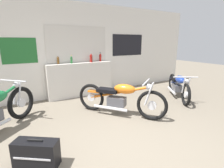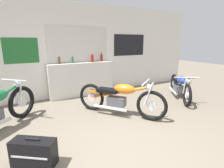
{
  "view_description": "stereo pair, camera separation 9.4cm",
  "coord_description": "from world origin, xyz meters",
  "views": [
    {
      "loc": [
        -1.37,
        -1.94,
        1.68
      ],
      "look_at": [
        0.65,
        1.48,
        0.7
      ],
      "focal_mm": 28.0,
      "sensor_mm": 36.0,
      "label": 1
    },
    {
      "loc": [
        -1.29,
        -1.98,
        1.68
      ],
      "look_at": [
        0.65,
        1.48,
        0.7
      ],
      "focal_mm": 28.0,
      "sensor_mm": 36.0,
      "label": 2
    }
  ],
  "objects": [
    {
      "name": "motorcycle_orange",
      "position": [
        0.71,
        1.25,
        0.42
      ],
      "size": [
        1.34,
        1.77,
        0.86
      ],
      "color": "black",
      "rests_on": "ground_plane"
    },
    {
      "name": "bottle_left_center",
      "position": [
        0.22,
        3.1,
        1.15
      ],
      "size": [
        0.06,
        0.06,
        0.24
      ],
      "color": "#23662D",
      "rests_on": "sill_counter"
    },
    {
      "name": "wall_back",
      "position": [
        0.02,
        3.29,
        1.41
      ],
      "size": [
        10.0,
        0.07,
        2.8
      ],
      "color": "silver",
      "rests_on": "ground_plane"
    },
    {
      "name": "bottle_center",
      "position": [
        0.84,
        3.08,
        1.17
      ],
      "size": [
        0.08,
        0.08,
        0.3
      ],
      "color": "maroon",
      "rests_on": "sill_counter"
    },
    {
      "name": "sill_counter",
      "position": [
        0.49,
        3.11,
        0.52
      ],
      "size": [
        2.03,
        0.28,
        1.04
      ],
      "color": "silver",
      "rests_on": "ground_plane"
    },
    {
      "name": "hard_case_black",
      "position": [
        -1.2,
        0.38,
        0.19
      ],
      "size": [
        0.62,
        0.54,
        0.4
      ],
      "color": "black",
      "rests_on": "ground_plane"
    },
    {
      "name": "ground_plane",
      "position": [
        0.0,
        0.0,
        0.0
      ],
      "size": [
        24.0,
        24.0,
        0.0
      ],
      "primitive_type": "plane",
      "color": "#706656"
    },
    {
      "name": "bottle_right_center",
      "position": [
        1.2,
        3.15,
        1.17
      ],
      "size": [
        0.07,
        0.07,
        0.29
      ],
      "color": "maroon",
      "rests_on": "sill_counter"
    },
    {
      "name": "bottle_leftmost",
      "position": [
        -0.16,
        3.13,
        1.15
      ],
      "size": [
        0.06,
        0.06,
        0.26
      ],
      "color": "#5B3814",
      "rests_on": "sill_counter"
    },
    {
      "name": "motorcycle_blue",
      "position": [
        2.96,
        1.45,
        0.39
      ],
      "size": [
        1.21,
        1.7,
        0.76
      ],
      "color": "black",
      "rests_on": "ground_plane"
    }
  ]
}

